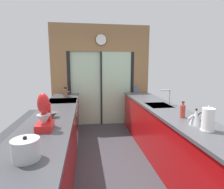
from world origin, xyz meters
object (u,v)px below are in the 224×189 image
soap_bottle_far (136,89)px  mixing_bowl_far (67,93)px  soap_bottle_near (183,111)px  knife_block (65,93)px  kettle (196,118)px  stock_pot (26,149)px  oven_range (63,122)px  paper_towel_roll (208,120)px  stand_mixer (44,116)px  mixing_bowl_near (53,115)px

soap_bottle_far → mixing_bowl_far: bearing=-179.3°
soap_bottle_near → knife_block: bearing=132.3°
kettle → soap_bottle_near: soap_bottle_near is taller
mixing_bowl_far → stock_pot: 3.16m
mixing_bowl_far → knife_block: bearing=-90.0°
oven_range → paper_towel_roll: size_ratio=3.22×
stock_pot → oven_range: bearing=90.4°
oven_range → paper_towel_roll: 2.78m
stand_mixer → soap_bottle_near: 1.79m
knife_block → stock_pot: bearing=-90.0°
knife_block → paper_towel_roll: size_ratio=0.80×
stand_mixer → paper_towel_roll: 1.81m
mixing_bowl_near → soap_bottle_far: soap_bottle_far is taller
oven_range → kettle: (1.80, -1.82, 0.55)m
knife_block → stock_pot: 2.83m
knife_block → stand_mixer: 2.17m
stand_mixer → knife_block: bearing=90.0°
stand_mixer → soap_bottle_near: stand_mixer is taller
mixing_bowl_far → stock_pot: stock_pot is taller
mixing_bowl_near → mixing_bowl_far: bearing=90.0°
soap_bottle_near → soap_bottle_far: soap_bottle_near is taller
oven_range → mixing_bowl_far: mixing_bowl_far is taller
mixing_bowl_far → mixing_bowl_near: bearing=-90.0°
stand_mixer → paper_towel_roll: stand_mixer is taller
mixing_bowl_near → stand_mixer: (0.00, -0.48, 0.12)m
knife_block → stock_pot: size_ratio=1.08×
mixing_bowl_near → soap_bottle_far: bearing=48.8°
stock_pot → kettle: 1.87m
oven_range → mixing_bowl_far: (0.02, 0.77, 0.51)m
oven_range → soap_bottle_near: soap_bottle_near is taller
mixing_bowl_far → soap_bottle_far: 1.78m
kettle → paper_towel_roll: bearing=-90.6°
mixing_bowl_near → soap_bottle_near: (1.78, -0.27, 0.06)m
knife_block → kettle: (1.78, -2.26, -0.00)m
mixing_bowl_far → soap_bottle_far: (1.78, 0.02, 0.05)m
oven_range → mixing_bowl_near: size_ratio=6.13×
oven_range → mixing_bowl_far: 0.93m
stock_pot → soap_bottle_far: size_ratio=0.97×
paper_towel_roll → stand_mixer: bearing=170.3°
paper_towel_roll → knife_block: bearing=125.7°
oven_range → kettle: size_ratio=3.85×
oven_range → soap_bottle_far: soap_bottle_far is taller
oven_range → soap_bottle_far: 2.04m
knife_block → soap_bottle_far: 1.81m
soap_bottle_near → mixing_bowl_far: bearing=127.9°
oven_range → paper_towel_roll: (1.80, -2.03, 0.59)m
stock_pot → paper_towel_roll: 1.82m
mixing_bowl_near → kettle: size_ratio=0.63×
stand_mixer → kettle: bearing=-2.9°
kettle → knife_block: bearing=128.3°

